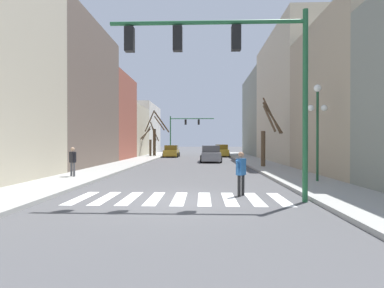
{
  "coord_description": "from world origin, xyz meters",
  "views": [
    {
      "loc": [
        0.85,
        -10.39,
        2.05
      ],
      "look_at": [
        -0.35,
        22.53,
        1.83
      ],
      "focal_mm": 28.0,
      "sensor_mm": 36.0,
      "label": 1
    }
  ],
  "objects_px": {
    "traffic_signal_near": "(233,60)",
    "car_parked_left_mid": "(171,151)",
    "street_lamp_right_corner": "(317,113)",
    "pedestrian_crossing_street": "(241,170)",
    "car_driving_toward_lane": "(221,151)",
    "street_tree_right_far": "(155,136)",
    "street_tree_left_mid": "(266,137)",
    "street_tree_right_near": "(150,140)",
    "pedestrian_near_right_corner": "(73,159)",
    "traffic_signal_far": "(183,127)",
    "car_parked_left_near": "(211,154)"
  },
  "relations": [
    {
      "from": "pedestrian_crossing_street",
      "to": "street_tree_right_far",
      "type": "xyz_separation_m",
      "value": [
        -8.07,
        30.14,
        1.94
      ]
    },
    {
      "from": "car_parked_left_mid",
      "to": "street_tree_left_mid",
      "type": "xyz_separation_m",
      "value": [
        9.18,
        -17.13,
        1.7
      ]
    },
    {
      "from": "car_driving_toward_lane",
      "to": "pedestrian_near_right_corner",
      "type": "relative_size",
      "value": 2.91
    },
    {
      "from": "street_lamp_right_corner",
      "to": "traffic_signal_far",
      "type": "bearing_deg",
      "value": 104.83
    },
    {
      "from": "pedestrian_near_right_corner",
      "to": "pedestrian_crossing_street",
      "type": "height_order",
      "value": "pedestrian_near_right_corner"
    },
    {
      "from": "traffic_signal_near",
      "to": "pedestrian_crossing_street",
      "type": "height_order",
      "value": "traffic_signal_near"
    },
    {
      "from": "street_lamp_right_corner",
      "to": "pedestrian_crossing_street",
      "type": "height_order",
      "value": "street_lamp_right_corner"
    },
    {
      "from": "traffic_signal_near",
      "to": "street_tree_right_near",
      "type": "xyz_separation_m",
      "value": [
        -8.23,
        30.26,
        -2.58
      ]
    },
    {
      "from": "traffic_signal_far",
      "to": "car_driving_toward_lane",
      "type": "xyz_separation_m",
      "value": [
        5.73,
        -5.61,
        -3.71
      ]
    },
    {
      "from": "car_parked_left_near",
      "to": "car_driving_toward_lane",
      "type": "height_order",
      "value": "car_driving_toward_lane"
    },
    {
      "from": "traffic_signal_far",
      "to": "street_tree_right_far",
      "type": "distance_m",
      "value": 7.15
    },
    {
      "from": "traffic_signal_far",
      "to": "street_lamp_right_corner",
      "type": "height_order",
      "value": "traffic_signal_far"
    },
    {
      "from": "pedestrian_near_right_corner",
      "to": "street_tree_left_mid",
      "type": "height_order",
      "value": "street_tree_left_mid"
    },
    {
      "from": "car_parked_left_near",
      "to": "street_tree_right_far",
      "type": "distance_m",
      "value": 13.17
    },
    {
      "from": "traffic_signal_far",
      "to": "street_tree_right_far",
      "type": "bearing_deg",
      "value": -119.93
    },
    {
      "from": "street_tree_right_near",
      "to": "street_tree_right_far",
      "type": "bearing_deg",
      "value": 58.85
    },
    {
      "from": "traffic_signal_far",
      "to": "street_tree_right_far",
      "type": "xyz_separation_m",
      "value": [
        -3.48,
        -6.05,
        -1.56
      ]
    },
    {
      "from": "car_parked_left_near",
      "to": "car_driving_toward_lane",
      "type": "xyz_separation_m",
      "value": [
        1.79,
        11.11,
        0.0
      ]
    },
    {
      "from": "traffic_signal_near",
      "to": "street_tree_left_mid",
      "type": "xyz_separation_m",
      "value": [
        3.88,
        13.07,
        -2.42
      ]
    },
    {
      "from": "car_parked_left_mid",
      "to": "car_driving_toward_lane",
      "type": "bearing_deg",
      "value": -77.91
    },
    {
      "from": "traffic_signal_near",
      "to": "street_tree_right_near",
      "type": "distance_m",
      "value": 31.46
    },
    {
      "from": "traffic_signal_far",
      "to": "pedestrian_near_right_corner",
      "type": "bearing_deg",
      "value": -97.41
    },
    {
      "from": "traffic_signal_near",
      "to": "car_parked_left_mid",
      "type": "distance_m",
      "value": 30.94
    },
    {
      "from": "car_driving_toward_lane",
      "to": "street_tree_left_mid",
      "type": "height_order",
      "value": "street_tree_left_mid"
    },
    {
      "from": "car_driving_toward_lane",
      "to": "street_tree_right_far",
      "type": "distance_m",
      "value": 9.47
    },
    {
      "from": "pedestrian_near_right_corner",
      "to": "street_tree_left_mid",
      "type": "relative_size",
      "value": 0.3
    },
    {
      "from": "car_driving_toward_lane",
      "to": "traffic_signal_far",
      "type": "bearing_deg",
      "value": 45.62
    },
    {
      "from": "traffic_signal_far",
      "to": "traffic_signal_near",
      "type": "bearing_deg",
      "value": -83.63
    },
    {
      "from": "traffic_signal_near",
      "to": "street_tree_left_mid",
      "type": "bearing_deg",
      "value": 73.47
    },
    {
      "from": "street_tree_left_mid",
      "to": "street_tree_right_near",
      "type": "relative_size",
      "value": 1.15
    },
    {
      "from": "car_driving_toward_lane",
      "to": "street_tree_right_far",
      "type": "bearing_deg",
      "value": 92.75
    },
    {
      "from": "pedestrian_near_right_corner",
      "to": "car_driving_toward_lane",
      "type": "bearing_deg",
      "value": 104.65
    },
    {
      "from": "car_parked_left_near",
      "to": "car_parked_left_mid",
      "type": "bearing_deg",
      "value": 27.79
    },
    {
      "from": "pedestrian_near_right_corner",
      "to": "street_tree_right_far",
      "type": "distance_m",
      "value": 25.33
    },
    {
      "from": "traffic_signal_far",
      "to": "car_driving_toward_lane",
      "type": "height_order",
      "value": "traffic_signal_far"
    },
    {
      "from": "traffic_signal_far",
      "to": "car_parked_left_near",
      "type": "height_order",
      "value": "traffic_signal_far"
    },
    {
      "from": "car_parked_left_near",
      "to": "pedestrian_crossing_street",
      "type": "relative_size",
      "value": 2.85
    },
    {
      "from": "street_lamp_right_corner",
      "to": "car_parked_left_near",
      "type": "bearing_deg",
      "value": 106.44
    },
    {
      "from": "street_tree_right_far",
      "to": "pedestrian_crossing_street",
      "type": "bearing_deg",
      "value": -75.02
    },
    {
      "from": "car_driving_toward_lane",
      "to": "street_tree_right_far",
      "type": "height_order",
      "value": "street_tree_right_far"
    },
    {
      "from": "street_tree_right_near",
      "to": "traffic_signal_near",
      "type": "bearing_deg",
      "value": -74.78
    },
    {
      "from": "pedestrian_near_right_corner",
      "to": "street_lamp_right_corner",
      "type": "bearing_deg",
      "value": 28.64
    },
    {
      "from": "car_parked_left_near",
      "to": "car_parked_left_mid",
      "type": "height_order",
      "value": "car_parked_left_near"
    },
    {
      "from": "pedestrian_crossing_street",
      "to": "street_tree_right_far",
      "type": "bearing_deg",
      "value": 52.39
    },
    {
      "from": "street_lamp_right_corner",
      "to": "pedestrian_near_right_corner",
      "type": "relative_size",
      "value": 2.92
    },
    {
      "from": "street_lamp_right_corner",
      "to": "pedestrian_crossing_street",
      "type": "distance_m",
      "value": 5.85
    },
    {
      "from": "pedestrian_crossing_street",
      "to": "street_tree_left_mid",
      "type": "relative_size",
      "value": 0.31
    },
    {
      "from": "street_tree_right_far",
      "to": "street_tree_right_near",
      "type": "relative_size",
      "value": 1.36
    },
    {
      "from": "traffic_signal_near",
      "to": "car_parked_left_mid",
      "type": "relative_size",
      "value": 1.65
    },
    {
      "from": "pedestrian_crossing_street",
      "to": "street_tree_right_near",
      "type": "distance_m",
      "value": 30.45
    }
  ]
}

